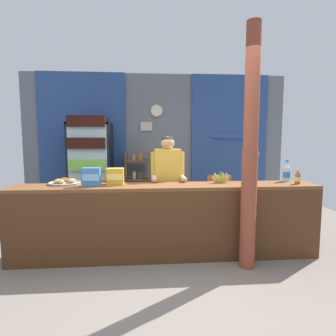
{
  "coord_description": "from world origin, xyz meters",
  "views": [
    {
      "loc": [
        -0.22,
        -2.89,
        1.5
      ],
      "look_at": [
        0.09,
        0.98,
        1.09
      ],
      "focal_mm": 28.96,
      "sensor_mm": 36.0,
      "label": 1
    }
  ],
  "objects_px": {
    "drink_fridge": "(91,163)",
    "soda_bottle_water": "(287,172)",
    "timber_post": "(250,154)",
    "shopkeeper": "(168,177)",
    "snack_box_biscuit": "(91,177)",
    "stall_counter": "(167,215)",
    "snack_box_choco_powder": "(115,176)",
    "soda_bottle_iced_tea": "(298,177)",
    "banana_bunch": "(221,178)",
    "plastic_lawn_chair": "(219,194)",
    "pastry_tray": "(65,182)",
    "bottle_shelf_rack": "(138,181)"
  },
  "relations": [
    {
      "from": "soda_bottle_iced_tea",
      "to": "banana_bunch",
      "type": "distance_m",
      "value": 0.98
    },
    {
      "from": "plastic_lawn_chair",
      "to": "shopkeeper",
      "type": "relative_size",
      "value": 0.56
    },
    {
      "from": "shopkeeper",
      "to": "banana_bunch",
      "type": "bearing_deg",
      "value": -27.05
    },
    {
      "from": "bottle_shelf_rack",
      "to": "banana_bunch",
      "type": "relative_size",
      "value": 4.85
    },
    {
      "from": "bottle_shelf_rack",
      "to": "pastry_tray",
      "type": "distance_m",
      "value": 2.13
    },
    {
      "from": "stall_counter",
      "to": "timber_post",
      "type": "relative_size",
      "value": 1.38
    },
    {
      "from": "stall_counter",
      "to": "timber_post",
      "type": "bearing_deg",
      "value": -16.24
    },
    {
      "from": "plastic_lawn_chair",
      "to": "bottle_shelf_rack",
      "type": "bearing_deg",
      "value": 157.82
    },
    {
      "from": "timber_post",
      "to": "soda_bottle_iced_tea",
      "type": "height_order",
      "value": "timber_post"
    },
    {
      "from": "shopkeeper",
      "to": "snack_box_choco_powder",
      "type": "relative_size",
      "value": 7.37
    },
    {
      "from": "stall_counter",
      "to": "snack_box_biscuit",
      "type": "xyz_separation_m",
      "value": [
        -0.92,
        0.07,
        0.47
      ]
    },
    {
      "from": "soda_bottle_water",
      "to": "soda_bottle_iced_tea",
      "type": "bearing_deg",
      "value": -81.91
    },
    {
      "from": "plastic_lawn_chair",
      "to": "snack_box_choco_powder",
      "type": "bearing_deg",
      "value": -141.25
    },
    {
      "from": "pastry_tray",
      "to": "drink_fridge",
      "type": "bearing_deg",
      "value": 90.81
    },
    {
      "from": "timber_post",
      "to": "shopkeeper",
      "type": "xyz_separation_m",
      "value": [
        -0.88,
        0.82,
        -0.36
      ]
    },
    {
      "from": "plastic_lawn_chair",
      "to": "banana_bunch",
      "type": "relative_size",
      "value": 3.29
    },
    {
      "from": "bottle_shelf_rack",
      "to": "shopkeeper",
      "type": "height_order",
      "value": "shopkeeper"
    },
    {
      "from": "plastic_lawn_chair",
      "to": "banana_bunch",
      "type": "bearing_deg",
      "value": -104.87
    },
    {
      "from": "snack_box_biscuit",
      "to": "stall_counter",
      "type": "bearing_deg",
      "value": -4.6
    },
    {
      "from": "shopkeeper",
      "to": "snack_box_choco_powder",
      "type": "distance_m",
      "value": 0.79
    },
    {
      "from": "stall_counter",
      "to": "timber_post",
      "type": "height_order",
      "value": "timber_post"
    },
    {
      "from": "stall_counter",
      "to": "bottle_shelf_rack",
      "type": "height_order",
      "value": "bottle_shelf_rack"
    },
    {
      "from": "stall_counter",
      "to": "banana_bunch",
      "type": "xyz_separation_m",
      "value": [
        0.73,
        0.21,
        0.42
      ]
    },
    {
      "from": "stall_counter",
      "to": "timber_post",
      "type": "distance_m",
      "value": 1.23
    },
    {
      "from": "snack_box_choco_powder",
      "to": "banana_bunch",
      "type": "bearing_deg",
      "value": 1.12
    },
    {
      "from": "shopkeeper",
      "to": "soda_bottle_iced_tea",
      "type": "distance_m",
      "value": 1.72
    },
    {
      "from": "drink_fridge",
      "to": "shopkeeper",
      "type": "distance_m",
      "value": 2.01
    },
    {
      "from": "pastry_tray",
      "to": "soda_bottle_iced_tea",
      "type": "bearing_deg",
      "value": -4.09
    },
    {
      "from": "stall_counter",
      "to": "banana_bunch",
      "type": "relative_size",
      "value": 14.69
    },
    {
      "from": "drink_fridge",
      "to": "bottle_shelf_rack",
      "type": "distance_m",
      "value": 0.99
    },
    {
      "from": "soda_bottle_iced_tea",
      "to": "snack_box_choco_powder",
      "type": "distance_m",
      "value": 2.34
    },
    {
      "from": "snack_box_biscuit",
      "to": "banana_bunch",
      "type": "height_order",
      "value": "snack_box_biscuit"
    },
    {
      "from": "timber_post",
      "to": "shopkeeper",
      "type": "bearing_deg",
      "value": 136.71
    },
    {
      "from": "drink_fridge",
      "to": "shopkeeper",
      "type": "xyz_separation_m",
      "value": [
        1.37,
        -1.47,
        -0.09
      ]
    },
    {
      "from": "stall_counter",
      "to": "plastic_lawn_chair",
      "type": "xyz_separation_m",
      "value": [
        1.09,
        1.57,
        -0.08
      ]
    },
    {
      "from": "snack_box_biscuit",
      "to": "banana_bunch",
      "type": "xyz_separation_m",
      "value": [
        1.65,
        0.14,
        -0.05
      ]
    },
    {
      "from": "soda_bottle_iced_tea",
      "to": "snack_box_choco_powder",
      "type": "bearing_deg",
      "value": 176.77
    },
    {
      "from": "pastry_tray",
      "to": "shopkeeper",
      "type": "bearing_deg",
      "value": 12.17
    },
    {
      "from": "soda_bottle_water",
      "to": "snack_box_choco_powder",
      "type": "height_order",
      "value": "soda_bottle_water"
    },
    {
      "from": "banana_bunch",
      "to": "snack_box_biscuit",
      "type": "bearing_deg",
      "value": -175.31
    },
    {
      "from": "drink_fridge",
      "to": "soda_bottle_water",
      "type": "bearing_deg",
      "value": -30.4
    },
    {
      "from": "bottle_shelf_rack",
      "to": "plastic_lawn_chair",
      "type": "relative_size",
      "value": 1.48
    },
    {
      "from": "drink_fridge",
      "to": "plastic_lawn_chair",
      "type": "bearing_deg",
      "value": -10.61
    },
    {
      "from": "soda_bottle_iced_tea",
      "to": "snack_box_biscuit",
      "type": "relative_size",
      "value": 0.88
    },
    {
      "from": "snack_box_choco_powder",
      "to": "banana_bunch",
      "type": "height_order",
      "value": "snack_box_choco_powder"
    },
    {
      "from": "drink_fridge",
      "to": "soda_bottle_water",
      "type": "relative_size",
      "value": 6.61
    },
    {
      "from": "shopkeeper",
      "to": "pastry_tray",
      "type": "relative_size",
      "value": 3.91
    },
    {
      "from": "plastic_lawn_chair",
      "to": "soda_bottle_iced_tea",
      "type": "bearing_deg",
      "value": -68.35
    },
    {
      "from": "shopkeeper",
      "to": "soda_bottle_iced_tea",
      "type": "relative_size",
      "value": 7.72
    },
    {
      "from": "timber_post",
      "to": "soda_bottle_iced_tea",
      "type": "bearing_deg",
      "value": 22.69
    }
  ]
}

